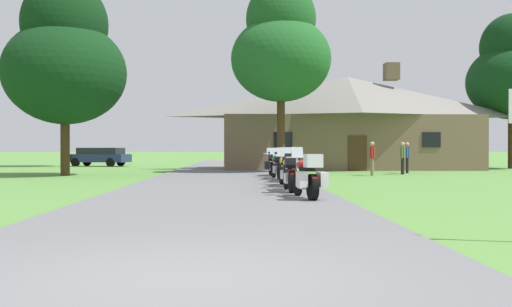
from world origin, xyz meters
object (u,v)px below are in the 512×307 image
bystander_blue_shirt_near_lodge (407,156)px  tree_by_lodge_front (281,47)px  tree_left_near (65,58)px  motorcycle_blue_fourth_in_row (285,167)px  motorcycle_green_fifth_in_row (277,165)px  bystander_red_shirt_by_tree (372,157)px  tree_left_far (65,70)px  motorcycle_yellow_second_in_row (290,172)px  tree_right_of_lodge (512,71)px  parked_navy_suv_far_left (99,156)px  motorcycle_red_nearest_to_camera (307,177)px  bystander_olive_shirt_beside_signpost (403,156)px  motorcycle_yellow_third_in_row (286,169)px  motorcycle_silver_farthest_in_row (272,164)px

bystander_blue_shirt_near_lodge → tree_by_lodge_front: (-6.77, 0.68, 5.92)m
bystander_blue_shirt_near_lodge → tree_left_near: size_ratio=0.17×
motorcycle_blue_fourth_in_row → motorcycle_green_fifth_in_row: (-0.13, 2.10, 0.00)m
bystander_red_shirt_by_tree → tree_left_far: (-19.42, 15.11, 6.26)m
tree_by_lodge_front → motorcycle_yellow_second_in_row: bearing=-93.3°
bystander_blue_shirt_near_lodge → tree_left_near: (-17.58, -2.27, 4.81)m
tree_right_of_lodge → bystander_blue_shirt_near_lodge: bearing=-142.6°
motorcycle_yellow_second_in_row → parked_navy_suv_far_left: bearing=112.4°
motorcycle_red_nearest_to_camera → tree_right_of_lodge: tree_right_of_lodge is taller
bystander_olive_shirt_beside_signpost → tree_left_near: bearing=118.1°
motorcycle_red_nearest_to_camera → tree_by_lodge_front: (0.61, 16.91, 6.25)m
motorcycle_red_nearest_to_camera → motorcycle_yellow_third_in_row: same height
motorcycle_red_nearest_to_camera → motorcycle_yellow_second_in_row: size_ratio=1.00×
bystander_blue_shirt_near_lodge → tree_left_far: tree_left_far is taller
tree_left_near → motorcycle_green_fifth_in_row: bearing=-23.1°
motorcycle_red_nearest_to_camera → motorcycle_yellow_third_in_row: 4.86m
motorcycle_yellow_second_in_row → tree_by_lodge_front: size_ratio=0.20×
motorcycle_silver_farthest_in_row → tree_by_lodge_front: bearing=79.5°
bystander_red_shirt_by_tree → motorcycle_yellow_second_in_row: bearing=-5.5°
bystander_blue_shirt_near_lodge → tree_by_lodge_front: 9.03m
motorcycle_yellow_second_in_row → motorcycle_yellow_third_in_row: same height
parked_navy_suv_far_left → motorcycle_blue_fourth_in_row: bearing=-135.9°
bystander_olive_shirt_beside_signpost → tree_right_of_lodge: 13.95m
motorcycle_yellow_second_in_row → motorcycle_blue_fourth_in_row: bearing=85.2°
bystander_blue_shirt_near_lodge → parked_navy_suv_far_left: size_ratio=0.34×
bystander_blue_shirt_near_lodge → tree_left_near: 18.37m
motorcycle_green_fifth_in_row → tree_right_of_lodge: (16.56, 13.54, 5.85)m
motorcycle_green_fifth_in_row → motorcycle_silver_farthest_in_row: same height
tree_by_lodge_front → motorcycle_silver_farthest_in_row: bearing=-99.4°
motorcycle_silver_farthest_in_row → bystander_red_shirt_by_tree: bearing=13.5°
tree_left_far → motorcycle_yellow_second_in_row: bearing=-61.2°
motorcycle_yellow_second_in_row → bystander_olive_shirt_beside_signpost: (6.97, 12.40, 0.31)m
bystander_red_shirt_by_tree → tree_by_lodge_front: size_ratio=0.16×
motorcycle_blue_fourth_in_row → motorcycle_yellow_second_in_row: bearing=-95.8°
motorcycle_silver_farthest_in_row → tree_left_near: bearing=168.9°
tree_left_far → bystander_olive_shirt_beside_signpost: bearing=-32.8°
parked_navy_suv_far_left → motorcycle_yellow_second_in_row: bearing=-141.3°
motorcycle_yellow_third_in_row → bystander_red_shirt_by_tree: size_ratio=1.25×
motorcycle_red_nearest_to_camera → bystander_red_shirt_by_tree: 14.35m
tree_left_far → parked_navy_suv_far_left: size_ratio=2.13×
bystander_olive_shirt_beside_signpost → tree_right_of_lodge: bearing=-24.6°
tree_by_lodge_front → tree_right_of_lodge: bearing=21.6°
motorcycle_green_fifth_in_row → tree_left_far: 24.76m
bystander_olive_shirt_beside_signpost → bystander_red_shirt_by_tree: same height
bystander_blue_shirt_near_lodge → bystander_olive_shirt_beside_signpost: 1.50m
tree_left_near → tree_right_of_lodge: bearing=19.1°
motorcycle_red_nearest_to_camera → tree_left_far: size_ratio=0.20×
motorcycle_red_nearest_to_camera → bystander_blue_shirt_near_lodge: bystander_blue_shirt_near_lodge is taller
motorcycle_green_fifth_in_row → tree_by_lodge_front: 9.60m
tree_by_lodge_front → motorcycle_blue_fourth_in_row: bearing=-93.5°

